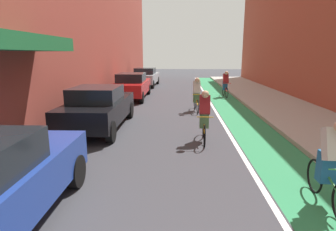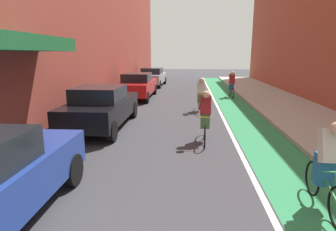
{
  "view_description": "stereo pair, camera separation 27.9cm",
  "coord_description": "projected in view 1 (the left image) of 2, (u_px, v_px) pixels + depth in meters",
  "views": [
    {
      "loc": [
        0.31,
        1.06,
        2.64
      ],
      "look_at": [
        -0.04,
        8.61,
        0.96
      ],
      "focal_mm": 29.6,
      "sensor_mm": 36.0,
      "label": 1
    },
    {
      "loc": [
        0.58,
        1.08,
        2.64
      ],
      "look_at": [
        -0.04,
        8.61,
        0.96
      ],
      "focal_mm": 29.6,
      "sensor_mm": 36.0,
      "label": 2
    }
  ],
  "objects": [
    {
      "name": "cyclist_trailing",
      "position": [
        197.0,
        94.0,
        12.91
      ],
      "size": [
        0.48,
        1.68,
        1.6
      ],
      "color": "black",
      "rests_on": "ground"
    },
    {
      "name": "parked_sedan_red",
      "position": [
        132.0,
        86.0,
        16.7
      ],
      "size": [
        1.83,
        4.65,
        1.53
      ],
      "color": "red",
      "rests_on": "ground"
    },
    {
      "name": "cyclist_far",
      "position": [
        225.0,
        83.0,
        17.27
      ],
      "size": [
        0.48,
        1.73,
        1.62
      ],
      "color": "black",
      "rests_on": "ground"
    },
    {
      "name": "cyclist_mid",
      "position": [
        204.0,
        116.0,
        8.37
      ],
      "size": [
        0.48,
        1.71,
        1.61
      ],
      "color": "black",
      "rests_on": "ground"
    },
    {
      "name": "cyclist_lead",
      "position": [
        330.0,
        161.0,
        4.76
      ],
      "size": [
        0.48,
        1.71,
        1.61
      ],
      "color": "black",
      "rests_on": "ground"
    },
    {
      "name": "parked_sedan_silver",
      "position": [
        146.0,
        77.0,
        23.16
      ],
      "size": [
        1.97,
        4.53,
        1.53
      ],
      "color": "#9EA0A8",
      "rests_on": "ground"
    },
    {
      "name": "parked_sedan_black",
      "position": [
        99.0,
        107.0,
        9.92
      ],
      "size": [
        1.87,
        4.47,
        1.53
      ],
      "color": "black",
      "rests_on": "ground"
    },
    {
      "name": "ground_plane",
      "position": [
        174.0,
        113.0,
        12.66
      ],
      "size": [
        76.74,
        76.74,
        0.0
      ],
      "primitive_type": "plane",
      "color": "#38383D"
    },
    {
      "name": "building_facade_right",
      "position": [
        327.0,
        21.0,
        15.23
      ],
      "size": [
        2.4,
        30.88,
        8.83
      ],
      "primitive_type": "cube",
      "color": "#9E4C38",
      "rests_on": "ground"
    },
    {
      "name": "bike_lane_paint",
      "position": [
        229.0,
        106.0,
        14.48
      ],
      "size": [
        1.6,
        34.88,
        0.0
      ],
      "primitive_type": "cube",
      "color": "#2D8451",
      "rests_on": "ground"
    },
    {
      "name": "lane_divider_stripe",
      "position": [
        212.0,
        106.0,
        14.52
      ],
      "size": [
        0.12,
        34.88,
        0.0
      ],
      "primitive_type": "cube",
      "color": "white",
      "rests_on": "ground"
    },
    {
      "name": "sidewalk_right",
      "position": [
        278.0,
        105.0,
        14.35
      ],
      "size": [
        3.45,
        34.88,
        0.14
      ],
      "primitive_type": "cube",
      "color": "#A8A59E",
      "rests_on": "ground"
    }
  ]
}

